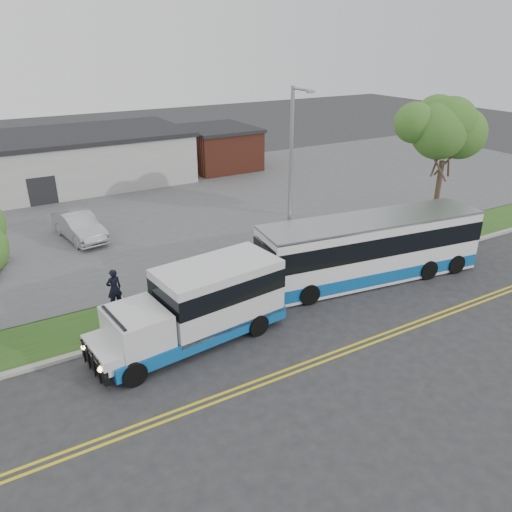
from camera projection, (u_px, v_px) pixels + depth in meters
ground at (267, 315)px, 22.71m from camera, size 140.00×140.00×0.00m
lane_line_north at (318, 358)px, 19.66m from camera, size 70.00×0.12×0.01m
lane_line_south at (322, 362)px, 19.43m from camera, size 70.00×0.12×0.01m
curb at (255, 303)px, 23.55m from camera, size 80.00×0.30×0.15m
verge at (237, 289)px, 24.98m from camera, size 80.00×3.30×0.10m
parking_lot at (145, 211)px, 36.11m from camera, size 80.00×25.00×0.10m
commercial_building at (30, 164)px, 40.37m from camera, size 25.40×10.40×4.35m
brick_wing at (218, 147)px, 47.29m from camera, size 6.30×7.30×3.90m
tree_east at (446, 138)px, 29.03m from camera, size 5.20×5.20×8.33m
streetlight_near at (291, 181)px, 24.13m from camera, size 0.35×1.53×9.50m
shuttle_bus at (202, 302)px, 20.39m from camera, size 8.41×3.53×3.13m
transit_bus at (370, 248)px, 25.54m from camera, size 12.20×4.29×3.31m
pedestrian at (114, 289)px, 22.78m from camera, size 0.76×0.55×1.93m
parked_car_a at (79, 226)px, 30.68m from camera, size 2.53×5.23×1.65m
grocery_bag_left at (111, 308)px, 22.77m from camera, size 0.32×0.32×0.32m
grocery_bag_right at (121, 300)px, 23.44m from camera, size 0.32×0.32×0.32m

